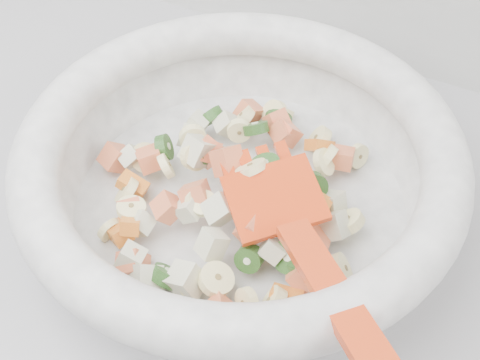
% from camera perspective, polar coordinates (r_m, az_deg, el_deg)
% --- Properties ---
extents(mixing_bowl, '(0.43, 0.41, 0.13)m').
position_cam_1_polar(mixing_bowl, '(0.56, 0.02, 0.58)').
color(mixing_bowl, white).
rests_on(mixing_bowl, counter).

